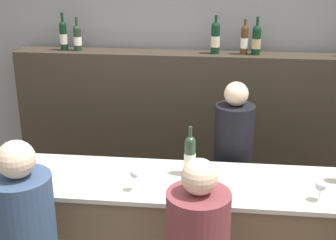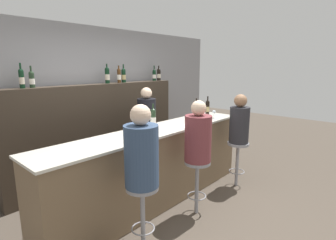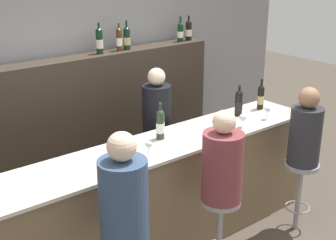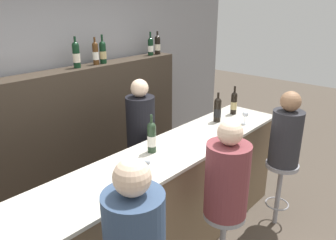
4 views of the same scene
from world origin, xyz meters
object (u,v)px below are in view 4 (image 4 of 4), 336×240
object	(u,v)px
wine_bottle_counter_1	(217,110)
bartender	(142,158)
guest_seated_left	(135,237)
wine_glass_1	(227,124)
bar_stool_middle	(223,230)
wine_bottle_backbar_4	(103,52)
wine_bottle_counter_0	(152,137)
guest_seated_right	(286,134)
guest_seated_middle	(227,176)
wine_bottle_backbar_6	(158,45)
wine_bottle_backbar_3	(95,53)
wine_bottle_backbar_5	(151,46)
bar_stool_right	(280,178)
wine_glass_0	(147,163)
wine_bottle_counter_2	(234,103)
wine_glass_2	(245,115)
wine_bottle_backbar_2	(76,55)

from	to	relation	value
wine_bottle_counter_1	bartender	world-z (taller)	bartender
guest_seated_left	wine_bottle_counter_1	bearing A→B (deg)	20.59
wine_glass_1	bar_stool_middle	xyz separation A→B (m)	(-0.71, -0.45, -0.61)
wine_bottle_backbar_4	guest_seated_left	world-z (taller)	wine_bottle_backbar_4
wine_bottle_counter_0	bar_stool_middle	xyz separation A→B (m)	(0.09, -0.71, -0.66)
wine_glass_1	guest_seated_left	size ratio (longest dim) A/B	0.16
bar_stool_middle	guest_seated_right	xyz separation A→B (m)	(1.11, 0.00, 0.51)
guest_seated_middle	guest_seated_right	xyz separation A→B (m)	(1.11, 0.00, 0.00)
wine_bottle_backbar_6	bar_stool_middle	distance (m)	2.64
wine_bottle_backbar_3	wine_bottle_backbar_5	distance (m)	0.89
wine_bottle_backbar_6	bar_stool_right	bearing A→B (deg)	-95.83
guest_seated_left	guest_seated_middle	world-z (taller)	guest_seated_left
wine_glass_0	bartender	size ratio (longest dim) A/B	0.09
wine_bottle_counter_2	wine_bottle_backbar_3	distance (m)	1.68
wine_bottle_counter_2	wine_glass_1	world-z (taller)	wine_bottle_counter_2
wine_glass_1	guest_seated_right	bearing A→B (deg)	-48.63
guest_seated_middle	bartender	distance (m)	1.23
wine_glass_0	guest_seated_left	distance (m)	0.71
wine_bottle_backbar_5	guest_seated_right	size ratio (longest dim) A/B	0.39
bar_stool_right	guest_seated_right	xyz separation A→B (m)	(0.00, 0.00, 0.51)
bar_stool_middle	bar_stool_right	xyz separation A→B (m)	(1.11, 0.00, 0.00)
wine_bottle_backbar_5	bartender	world-z (taller)	wine_bottle_backbar_5
guest_seated_right	bartender	xyz separation A→B (m)	(-0.90, 1.17, -0.32)
wine_bottle_backbar_6	guest_seated_left	size ratio (longest dim) A/B	0.36
wine_glass_2	wine_glass_0	bearing A→B (deg)	180.00
wine_glass_2	guest_seated_middle	bearing A→B (deg)	-157.30
wine_glass_0	wine_glass_2	distance (m)	1.49
wine_bottle_backbar_5	wine_bottle_backbar_6	size ratio (longest dim) A/B	1.00
guest_seated_left	bartender	xyz separation A→B (m)	(1.18, 1.17, -0.35)
wine_glass_0	wine_glass_2	bearing A→B (deg)	0.00
wine_bottle_counter_2	bartender	world-z (taller)	bartender
wine_bottle_backbar_2	bartender	distance (m)	1.31
guest_seated_middle	wine_bottle_backbar_5	bearing A→B (deg)	58.96
wine_bottle_backbar_4	guest_seated_left	distance (m)	2.47
wine_bottle_backbar_2	bar_stool_right	distance (m)	2.54
wine_bottle_backbar_4	wine_glass_2	xyz separation A→B (m)	(0.68, -1.51, -0.60)
wine_glass_0	guest_seated_left	xyz separation A→B (m)	(-0.55, -0.45, -0.09)
wine_bottle_counter_2	wine_glass_2	bearing A→B (deg)	-127.44
wine_bottle_backbar_5	wine_glass_1	world-z (taller)	wine_bottle_backbar_5
wine_bottle_backbar_4	guest_seated_left	bearing A→B (deg)	-124.78
guest_seated_middle	wine_bottle_counter_2	bearing A→B (deg)	29.20
wine_bottle_backbar_5	bar_stool_right	world-z (taller)	wine_bottle_backbar_5
bar_stool_middle	bar_stool_right	bearing A→B (deg)	0.00
wine_bottle_backbar_3	wine_bottle_counter_1	bearing A→B (deg)	-62.57
wine_glass_0	wine_bottle_counter_0	bearing A→B (deg)	38.90
wine_bottle_counter_0	bar_stool_right	size ratio (longest dim) A/B	0.47
wine_bottle_backbar_6	wine_glass_1	distance (m)	1.72
wine_glass_0	wine_glass_2	xyz separation A→B (m)	(1.49, 0.00, -0.01)
bar_stool_middle	wine_glass_2	bearing A→B (deg)	22.70
wine_bottle_backbar_6	wine_glass_2	xyz separation A→B (m)	(-0.24, -1.51, -0.59)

